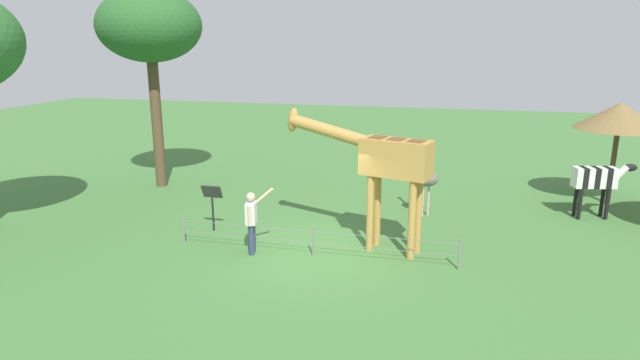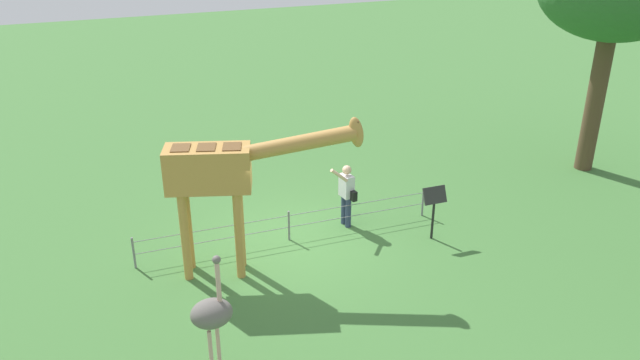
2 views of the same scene
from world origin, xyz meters
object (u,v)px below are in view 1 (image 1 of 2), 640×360
object	(u,v)px
visitor	(252,219)
zebra	(597,180)
giraffe	(382,161)
ostrich	(426,178)
info_sign	(212,198)
shade_hut_far	(620,116)
tree_east	(150,28)

from	to	relation	value
visitor	zebra	xyz separation A→B (m)	(-8.92, -5.00, 0.26)
giraffe	ostrich	xyz separation A→B (m)	(-0.97, -2.94, -1.12)
info_sign	shade_hut_far	bearing A→B (deg)	-154.65
zebra	ostrich	bearing A→B (deg)	11.81
ostrich	info_sign	distance (m)	6.29
visitor	ostrich	xyz separation A→B (m)	(-4.03, -3.98, 0.27)
shade_hut_far	giraffe	bearing A→B (deg)	40.11
tree_east	info_sign	world-z (taller)	tree_east
giraffe	shade_hut_far	distance (m)	8.78
giraffe	visitor	bearing A→B (deg)	18.79
giraffe	zebra	xyz separation A→B (m)	(-5.86, -3.96, -1.13)
giraffe	shade_hut_far	bearing A→B (deg)	-139.89
zebra	info_sign	distance (m)	11.21
giraffe	tree_east	world-z (taller)	tree_east
visitor	tree_east	size ratio (longest dim) A/B	0.24
giraffe	tree_east	size ratio (longest dim) A/B	0.58
giraffe	info_sign	xyz separation A→B (m)	(4.71, -0.24, -1.34)
ostrich	giraffe	bearing A→B (deg)	71.78
visitor	shade_hut_far	xyz separation A→B (m)	(-9.76, -6.69, 1.95)
ostrich	info_sign	world-z (taller)	ostrich
giraffe	info_sign	size ratio (longest dim) A/B	3.01
tree_east	shade_hut_far	bearing A→B (deg)	-174.49
ostrich	tree_east	size ratio (longest dim) A/B	0.33
tree_east	info_sign	size ratio (longest dim) A/B	5.20
visitor	shade_hut_far	distance (m)	11.99
tree_east	giraffe	bearing A→B (deg)	154.01
zebra	tree_east	xyz separation A→B (m)	(14.42, -0.21, 4.40)
zebra	visitor	bearing A→B (deg)	29.29
tree_east	ostrich	bearing A→B (deg)	172.63
shade_hut_far	tree_east	world-z (taller)	tree_east
tree_east	info_sign	bearing A→B (deg)	134.44
visitor	ostrich	distance (m)	5.67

